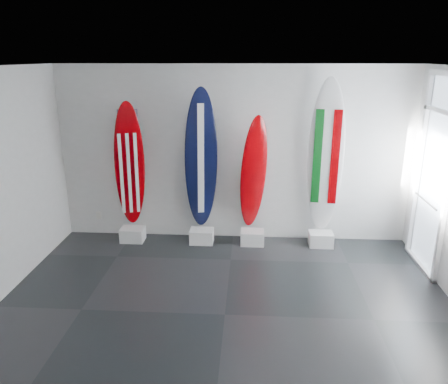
# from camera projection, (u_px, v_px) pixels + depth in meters

# --- Properties ---
(floor) EXTENTS (6.00, 6.00, 0.00)m
(floor) POSITION_uv_depth(u_px,v_px,m) (225.00, 315.00, 5.45)
(floor) COLOR black
(floor) RESTS_ON ground
(ceiling) EXTENTS (6.00, 6.00, 0.00)m
(ceiling) POSITION_uv_depth(u_px,v_px,m) (225.00, 68.00, 4.55)
(ceiling) COLOR white
(ceiling) RESTS_ON wall_back
(wall_back) EXTENTS (6.00, 0.00, 6.00)m
(wall_back) POSITION_uv_depth(u_px,v_px,m) (234.00, 155.00, 7.38)
(wall_back) COLOR silver
(wall_back) RESTS_ON ground
(wall_front) EXTENTS (6.00, 0.00, 6.00)m
(wall_front) POSITION_uv_depth(u_px,v_px,m) (200.00, 335.00, 2.62)
(wall_front) COLOR silver
(wall_front) RESTS_ON ground
(display_block_usa) EXTENTS (0.40, 0.30, 0.24)m
(display_block_usa) POSITION_uv_depth(u_px,v_px,m) (133.00, 234.00, 7.59)
(display_block_usa) COLOR white
(display_block_usa) RESTS_ON floor
(surfboard_usa) EXTENTS (0.61, 0.55, 2.21)m
(surfboard_usa) POSITION_uv_depth(u_px,v_px,m) (130.00, 166.00, 7.32)
(surfboard_usa) COLOR #8B0004
(surfboard_usa) RESTS_ON display_block_usa
(display_block_navy) EXTENTS (0.40, 0.30, 0.24)m
(display_block_navy) POSITION_uv_depth(u_px,v_px,m) (202.00, 236.00, 7.52)
(display_block_navy) COLOR white
(display_block_navy) RESTS_ON floor
(surfboard_navy) EXTENTS (0.61, 0.44, 2.43)m
(surfboard_navy) POSITION_uv_depth(u_px,v_px,m) (201.00, 160.00, 7.21)
(surfboard_navy) COLOR black
(surfboard_navy) RESTS_ON display_block_navy
(display_block_swiss) EXTENTS (0.40, 0.30, 0.24)m
(display_block_swiss) POSITION_uv_depth(u_px,v_px,m) (252.00, 237.00, 7.47)
(display_block_swiss) COLOR white
(display_block_swiss) RESTS_ON floor
(surfboard_swiss) EXTENTS (0.57, 0.55, 2.01)m
(surfboard_swiss) POSITION_uv_depth(u_px,v_px,m) (254.00, 174.00, 7.23)
(surfboard_swiss) COLOR #8B0004
(surfboard_swiss) RESTS_ON display_block_swiss
(display_block_italy) EXTENTS (0.40, 0.30, 0.24)m
(display_block_italy) POSITION_uv_depth(u_px,v_px,m) (321.00, 239.00, 7.40)
(display_block_italy) COLOR white
(display_block_italy) RESTS_ON floor
(surfboard_italy) EXTENTS (0.61, 0.29, 2.59)m
(surfboard_italy) POSITION_uv_depth(u_px,v_px,m) (326.00, 157.00, 7.07)
(surfboard_italy) COLOR white
(surfboard_italy) RESTS_ON display_block_italy
(wall_outlet) EXTENTS (0.09, 0.02, 0.13)m
(wall_outlet) POSITION_uv_depth(u_px,v_px,m) (99.00, 215.00, 7.85)
(wall_outlet) COLOR silver
(wall_outlet) RESTS_ON wall_back
(glass_door) EXTENTS (0.12, 1.16, 2.85)m
(glass_door) POSITION_uv_depth(u_px,v_px,m) (434.00, 177.00, 6.32)
(glass_door) COLOR white
(glass_door) RESTS_ON floor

